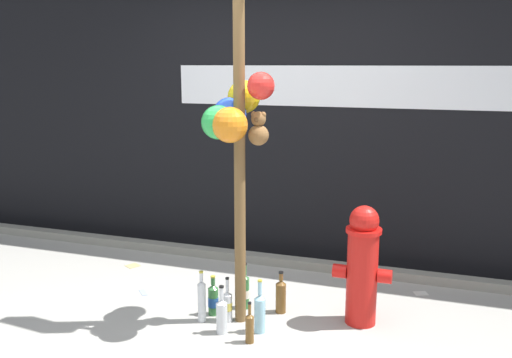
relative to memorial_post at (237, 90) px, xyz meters
The scene contains 17 objects.
ground_plane 1.68m from the memorial_post, 114.67° to the right, with size 14.00×14.00×0.00m, color #9E9B93.
building_wall 1.54m from the memorial_post, 95.31° to the left, with size 10.00×0.21×3.07m.
curb_strip 1.99m from the memorial_post, 97.00° to the left, with size 8.00×0.12×0.08m, color gray.
memorial_post is the anchor object (origin of this frame).
fire_hydrant 1.49m from the memorial_post, 16.64° to the left, with size 0.41×0.25×0.86m.
bottle_0 1.52m from the memorial_post, 151.24° to the right, with size 0.07×0.07×0.33m.
bottle_1 1.52m from the memorial_post, 101.18° to the right, with size 0.08×0.08×0.34m.
bottle_2 1.57m from the memorial_post, 56.65° to the right, with size 0.06×0.06×0.29m.
bottle_3 1.54m from the memorial_post, 42.10° to the left, with size 0.08×0.08×0.32m.
bottle_4 1.54m from the memorial_post, behind, with size 0.08×0.08×0.30m.
bottle_5 1.52m from the memorial_post, 97.64° to the left, with size 0.07×0.07×0.36m.
bottle_6 1.51m from the memorial_post, 30.12° to the right, with size 0.08×0.08×0.38m.
bottle_7 1.50m from the memorial_post, 158.99° to the right, with size 0.06×0.06×0.38m.
litter_0 1.88m from the memorial_post, 166.68° to the left, with size 0.13×0.04×0.01m, color #8C99B2.
litter_1 2.21m from the memorial_post, 151.14° to the left, with size 0.11×0.11×0.01m, color tan.
litter_2 2.24m from the memorial_post, 36.70° to the left, with size 0.08×0.10×0.01m, color silver.
litter_3 2.00m from the memorial_post, 46.50° to the left, with size 0.06×0.10×0.01m, color tan.
Camera 1 is at (1.45, -3.15, 1.82)m, focal length 38.97 mm.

